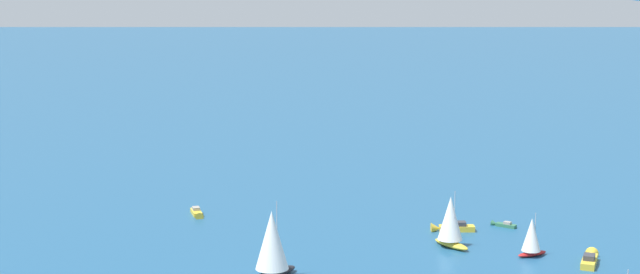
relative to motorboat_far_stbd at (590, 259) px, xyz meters
The scene contains 7 objects.
motorboat_far_stbd is the anchor object (origin of this frame).
motorboat_trailing 27.14m from the motorboat_far_stbd, 96.48° to the left, with size 4.29×4.98×1.52m.
motorboat_ahead 30.69m from the motorboat_far_stbd, 118.83° to the left, with size 9.06×4.73×2.55m.
sailboat_outer_ring_a 26.19m from the motorboat_far_stbd, 139.82° to the left, with size 6.00×8.90×11.07m.
sailboat_outer_ring_b 57.56m from the motorboat_far_stbd, behind, with size 10.19×8.28×13.31m.
motorboat_outer_ring_c 82.37m from the motorboat_far_stbd, 138.70° to the left, with size 1.85×7.02×2.04m.
sailboat_outer_ring_d 10.91m from the motorboat_far_stbd, 140.15° to the left, with size 6.51×3.99×8.13m.
Camera 1 is at (-34.68, -116.47, 50.17)m, focal length 51.91 mm.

